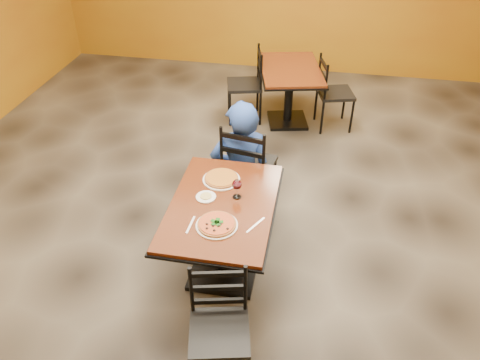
% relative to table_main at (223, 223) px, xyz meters
% --- Properties ---
extents(floor, '(7.00, 8.00, 0.01)m').
position_rel_table_main_xyz_m(floor, '(0.00, 0.50, -0.56)').
color(floor, black).
rests_on(floor, ground).
extents(table_main, '(0.83, 1.23, 0.75)m').
position_rel_table_main_xyz_m(table_main, '(0.00, 0.00, 0.00)').
color(table_main, '#5F2C0F').
rests_on(table_main, floor).
extents(table_second, '(0.97, 1.24, 0.75)m').
position_rel_table_main_xyz_m(table_second, '(0.26, 2.74, -0.01)').
color(table_second, '#5F2C0F').
rests_on(table_second, floor).
extents(chair_main_near, '(0.47, 0.47, 0.87)m').
position_rel_table_main_xyz_m(chair_main_near, '(0.18, -0.93, -0.12)').
color(chair_main_near, black).
rests_on(chair_main_near, floor).
extents(chair_main_far, '(0.51, 0.51, 0.98)m').
position_rel_table_main_xyz_m(chair_main_far, '(0.06, 0.93, -0.06)').
color(chair_main_far, black).
rests_on(chair_main_far, floor).
extents(chair_second_left, '(0.52, 0.52, 0.95)m').
position_rel_table_main_xyz_m(chair_second_left, '(-0.31, 2.74, -0.08)').
color(chair_second_left, black).
rests_on(chair_second_left, floor).
extents(chair_second_right, '(0.51, 0.51, 0.92)m').
position_rel_table_main_xyz_m(chair_second_right, '(0.84, 2.74, -0.10)').
color(chair_second_right, black).
rests_on(chair_second_right, floor).
extents(diner, '(0.67, 0.53, 1.18)m').
position_rel_table_main_xyz_m(diner, '(-0.02, 0.91, 0.03)').
color(diner, navy).
rests_on(diner, floor).
extents(plate_main, '(0.31, 0.31, 0.01)m').
position_rel_table_main_xyz_m(plate_main, '(0.02, -0.25, 0.20)').
color(plate_main, white).
rests_on(plate_main, table_main).
extents(pizza_main, '(0.28, 0.28, 0.02)m').
position_rel_table_main_xyz_m(pizza_main, '(0.02, -0.25, 0.21)').
color(pizza_main, maroon).
rests_on(pizza_main, plate_main).
extents(plate_far, '(0.31, 0.31, 0.01)m').
position_rel_table_main_xyz_m(plate_far, '(-0.07, 0.31, 0.20)').
color(plate_far, white).
rests_on(plate_far, table_main).
extents(pizza_far, '(0.28, 0.28, 0.02)m').
position_rel_table_main_xyz_m(pizza_far, '(-0.07, 0.31, 0.21)').
color(pizza_far, gold).
rests_on(pizza_far, plate_far).
extents(side_plate, '(0.16, 0.16, 0.01)m').
position_rel_table_main_xyz_m(side_plate, '(-0.14, 0.06, 0.20)').
color(side_plate, white).
rests_on(side_plate, table_main).
extents(dip, '(0.09, 0.09, 0.01)m').
position_rel_table_main_xyz_m(dip, '(-0.14, 0.06, 0.21)').
color(dip, tan).
rests_on(dip, side_plate).
extents(wine_glass, '(0.08, 0.08, 0.18)m').
position_rel_table_main_xyz_m(wine_glass, '(0.10, 0.11, 0.28)').
color(wine_glass, white).
rests_on(wine_glass, table_main).
extents(fork, '(0.02, 0.19, 0.00)m').
position_rel_table_main_xyz_m(fork, '(-0.18, -0.28, 0.20)').
color(fork, silver).
rests_on(fork, table_main).
extents(knife, '(0.11, 0.19, 0.00)m').
position_rel_table_main_xyz_m(knife, '(0.29, -0.20, 0.20)').
color(knife, silver).
rests_on(knife, table_main).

